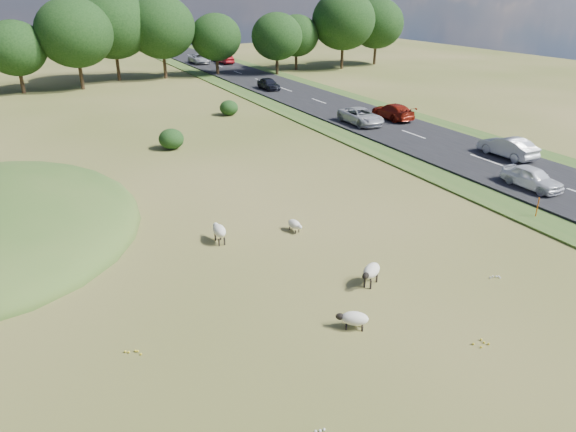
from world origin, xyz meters
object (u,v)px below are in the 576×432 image
object	(u,v)px
marker_post	(537,208)
car_4	(361,116)
car_1	(393,111)
car_3	(508,147)
sheep_1	(295,224)
sheep_3	(219,230)
car_6	(226,59)
car_2	(199,59)
car_0	(532,177)
sheep_0	(371,271)
car_7	(269,84)
car_5	(216,56)
sheep_2	(354,318)

from	to	relation	value
marker_post	car_4	bearing A→B (deg)	81.68
car_1	car_3	world-z (taller)	car_3
sheep_1	sheep_3	size ratio (longest dim) A/B	0.83
sheep_1	car_6	xyz separation A→B (m)	(19.45, 62.00, 0.58)
car_2	car_3	xyz separation A→B (m)	(3.80, -60.44, -0.02)
car_0	car_3	bearing A→B (deg)	54.21
sheep_0	car_7	distance (m)	45.65
car_3	car_5	bearing A→B (deg)	-90.00
car_5	car_6	xyz separation A→B (m)	(0.00, -4.90, 0.02)
marker_post	car_1	size ratio (longest dim) A/B	0.24
car_2	car_6	world-z (taller)	car_2
car_1	car_5	size ratio (longest dim) A/B	1.03
car_1	car_0	bearing A→B (deg)	78.58
sheep_2	car_0	distance (m)	18.87
marker_post	car_2	bearing A→B (deg)	87.38
sheep_0	sheep_2	size ratio (longest dim) A/B	1.11
sheep_2	car_6	distance (m)	73.52
car_5	car_6	world-z (taller)	car_6
car_0	sheep_0	bearing A→B (deg)	-163.07
marker_post	car_5	size ratio (longest dim) A/B	0.25
car_0	sheep_2	bearing A→B (deg)	-158.65
sheep_3	car_5	distance (m)	70.36
marker_post	sheep_2	size ratio (longest dim) A/B	0.99
sheep_1	car_3	distance (m)	19.83
sheep_3	car_0	distance (m)	19.65
sheep_2	car_1	distance (m)	33.42
car_1	car_4	distance (m)	3.81
sheep_3	marker_post	bearing A→B (deg)	-104.45
sheep_2	car_7	size ratio (longest dim) A/B	0.30
sheep_1	car_4	bearing A→B (deg)	129.44
sheep_0	car_0	xyz separation A→B (m)	(15.25, 4.64, 0.23)
sheep_1	car_3	bearing A→B (deg)	93.07
sheep_1	car_5	xyz separation A→B (m)	(19.45, 66.90, 0.56)
marker_post	sheep_1	bearing A→B (deg)	160.35
marker_post	car_5	distance (m)	71.70
marker_post	car_6	world-z (taller)	car_6
sheep_1	car_4	size ratio (longest dim) A/B	0.22
car_1	car_6	xyz separation A→B (m)	(0.00, 44.66, 0.00)
sheep_2	car_5	size ratio (longest dim) A/B	0.25
car_7	marker_post	bearing A→B (deg)	-94.34
marker_post	car_7	xyz separation A→B (m)	(3.14, 41.37, 0.34)
car_4	car_2	bearing A→B (deg)	90.00
sheep_0	car_6	distance (m)	70.73
sheep_0	car_3	xyz separation A→B (m)	(19.05, 9.91, 0.31)
car_6	car_1	bearing A→B (deg)	90.00
sheep_1	car_3	world-z (taller)	car_3
car_7	sheep_3	bearing A→B (deg)	-118.26
sheep_0	sheep_2	bearing A→B (deg)	12.68
car_6	car_0	bearing A→B (deg)	86.57
car_0	car_3	xyz separation A→B (m)	(3.80, 5.27, 0.07)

